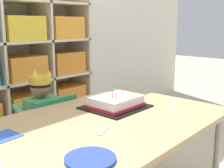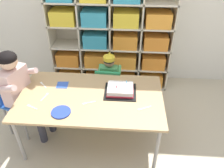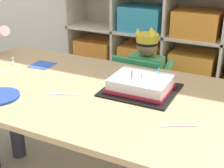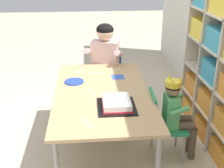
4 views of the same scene
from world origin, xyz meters
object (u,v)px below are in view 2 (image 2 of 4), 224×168
birthday_cake_on_tray (120,90)px  adult_helper_seated (20,86)px  activity_table (91,99)px  paper_plate_stack (61,112)px  fork_scattered_mid_table (144,108)px  fork_beside_plate_stack (32,107)px  fork_at_table_front_edge (45,96)px  classroom_chair_adult_side (17,99)px  fork_by_napkin (43,84)px  fork_near_cake_tray (88,103)px  classroom_chair_blue (109,86)px  child_with_crown (110,73)px

birthday_cake_on_tray → adult_helper_seated: bearing=-178.0°
activity_table → paper_plate_stack: (-0.24, -0.26, 0.05)m
fork_scattered_mid_table → fork_beside_plate_stack: (-1.10, -0.06, 0.00)m
fork_beside_plate_stack → adult_helper_seated: bearing=155.2°
paper_plate_stack → fork_scattered_mid_table: size_ratio=1.38×
fork_at_table_front_edge → fork_scattered_mid_table: bearing=99.8°
classroom_chair_adult_side → fork_beside_plate_stack: size_ratio=5.75×
fork_beside_plate_stack → fork_by_napkin: same height
fork_near_cake_tray → fork_by_napkin: size_ratio=1.16×
fork_beside_plate_stack → fork_at_table_front_edge: bearing=90.3°
activity_table → classroom_chair_blue: (0.14, 0.53, -0.21)m
paper_plate_stack → fork_near_cake_tray: bearing=33.5°
classroom_chair_blue → fork_by_napkin: 0.83m
fork_beside_plate_stack → fork_by_napkin: (-0.01, 0.37, -0.00)m
activity_table → fork_scattered_mid_table: bearing=-15.2°
classroom_chair_adult_side → fork_at_table_front_edge: (0.40, -0.13, 0.17)m
adult_helper_seated → fork_scattered_mid_table: 1.33m
birthday_cake_on_tray → fork_at_table_front_edge: bearing=-170.2°
fork_beside_plate_stack → classroom_chair_blue: bearing=72.9°
adult_helper_seated → fork_scattered_mid_table: (1.31, -0.21, -0.04)m
activity_table → fork_beside_plate_stack: fork_beside_plate_stack is taller
fork_scattered_mid_table → fork_by_napkin: same height
fork_by_napkin → classroom_chair_blue: bearing=73.9°
fork_near_cake_tray → classroom_chair_blue: bearing=54.4°
classroom_chair_adult_side → fork_scattered_mid_table: classroom_chair_adult_side is taller
fork_by_napkin → fork_at_table_front_edge: 0.22m
paper_plate_stack → fork_scattered_mid_table: (0.79, 0.11, -0.00)m
classroom_chair_blue → child_with_crown: child_with_crown is taller
paper_plate_stack → classroom_chair_blue: bearing=64.1°
fork_scattered_mid_table → fork_at_table_front_edge: same height
activity_table → birthday_cake_on_tray: (0.31, 0.10, 0.07)m
birthday_cake_on_tray → fork_scattered_mid_table: birthday_cake_on_tray is taller
birthday_cake_on_tray → fork_at_table_front_edge: 0.79m
birthday_cake_on_tray → fork_beside_plate_stack: (-0.86, -0.30, -0.03)m
child_with_crown → fork_scattered_mid_table: child_with_crown is taller
birthday_cake_on_tray → fork_near_cake_tray: birthday_cake_on_tray is taller
fork_beside_plate_stack → child_with_crown: bearing=76.6°
child_with_crown → adult_helper_seated: 1.10m
classroom_chair_adult_side → fork_at_table_front_edge: 0.46m
fork_scattered_mid_table → birthday_cake_on_tray: bearing=108.2°
activity_table → adult_helper_seated: bearing=175.6°
fork_scattered_mid_table → activity_table: bearing=138.5°
birthday_cake_on_tray → fork_scattered_mid_table: (0.24, -0.24, -0.03)m
classroom_chair_adult_side → paper_plate_stack: bearing=-102.0°
activity_table → birthday_cake_on_tray: size_ratio=4.48×
birthday_cake_on_tray → fork_near_cake_tray: (-0.31, -0.20, -0.03)m
child_with_crown → paper_plate_stack: bearing=69.3°
birthday_cake_on_tray → fork_near_cake_tray: 0.38m
adult_helper_seated → fork_near_cake_tray: (0.76, -0.17, -0.04)m
classroom_chair_blue → adult_helper_seated: adult_helper_seated is taller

